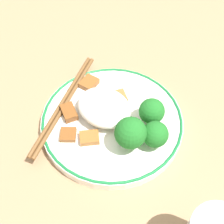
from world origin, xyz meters
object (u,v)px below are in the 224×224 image
object	(u,v)px
chopsticks	(64,103)
broccoli_back_left	(131,133)
broccoli_back_right	(152,111)
plate	(112,121)
broccoli_back_center	(156,134)

from	to	relation	value
chopsticks	broccoli_back_left	bearing A→B (deg)	178.91
broccoli_back_left	broccoli_back_right	bearing A→B (deg)	-91.77
plate	broccoli_back_left	size ratio (longest dim) A/B	3.99
broccoli_back_center	chopsticks	xyz separation A→B (m)	(0.17, 0.02, -0.02)
broccoli_back_center	broccoli_back_right	xyz separation A→B (m)	(0.03, -0.03, 0.00)
chopsticks	plate	bearing A→B (deg)	-165.33
broccoli_back_left	chopsticks	size ratio (longest dim) A/B	0.26
broccoli_back_center	plate	bearing A→B (deg)	1.13
broccoli_back_center	broccoli_back_left	bearing A→B (deg)	42.82
broccoli_back_right	chopsticks	xyz separation A→B (m)	(0.14, 0.06, -0.02)
plate	broccoli_back_left	bearing A→B (deg)	154.28
broccoli_back_left	chopsticks	bearing A→B (deg)	-1.09
plate	broccoli_back_right	xyz separation A→B (m)	(-0.06, -0.04, 0.03)
broccoli_back_left	broccoli_back_right	distance (m)	0.06
plate	broccoli_back_right	world-z (taller)	broccoli_back_right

